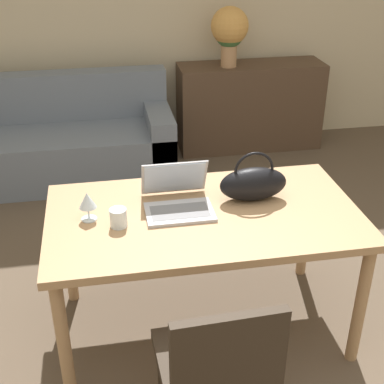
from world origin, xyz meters
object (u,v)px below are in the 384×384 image
Objects in this scene: couch at (53,144)px; handbag at (253,183)px; flower_vase at (230,30)px; laptop at (177,196)px; drinking_glass at (118,218)px; wine_glass at (87,201)px; chair at (218,367)px.

couch is 5.75× the size of handbag.
couch is at bearing 120.18° from handbag.
laptop is at bearing -109.74° from flower_vase.
flower_vase reaches higher than drinking_glass.
handbag is 2.30m from flower_vase.
laptop is (0.76, -1.97, 0.50)m from couch.
wine_glass is at bearing -176.23° from handbag.
chair is at bearing -74.45° from couch.
drinking_glass is 0.17m from wine_glass.
flower_vase reaches higher than handbag.
laptop is 0.44m from wine_glass.
couch is 1.78m from flower_vase.
wine_glass is (-0.46, 0.79, 0.34)m from chair.
couch is 3.88× the size of flower_vase.
wine_glass is 0.28× the size of flower_vase.
drinking_glass is 0.26× the size of handbag.
flower_vase is (0.42, 2.24, 0.29)m from handbag.
laptop is (-0.03, 0.84, 0.30)m from chair.
flower_vase is (1.56, 0.27, 0.82)m from couch.
wine_glass is (0.32, -2.02, 0.54)m from couch.
wine_glass is 0.82m from handbag.
laptop is at bearing 7.00° from wine_glass.
flower_vase is at bearing 79.48° from handbag.
handbag is (0.36, 0.84, 0.33)m from chair.
laptop is at bearing -68.99° from couch.
handbag is at bearing 0.13° from laptop.
laptop is at bearing 89.49° from chair.
couch is (-0.78, 2.81, -0.20)m from chair.
laptop is 0.65× the size of flower_vase.
drinking_glass is at bearing -32.08° from wine_glass.
drinking_glass is at bearing 112.41° from chair.
laptop is 2.29× the size of wine_glass.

